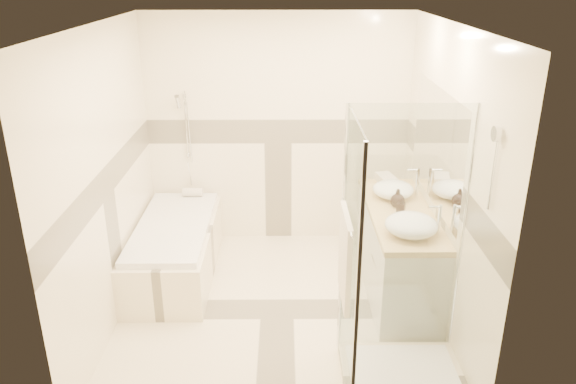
{
  "coord_description": "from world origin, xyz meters",
  "views": [
    {
      "loc": [
        0.07,
        -4.34,
        2.89
      ],
      "look_at": [
        0.1,
        0.25,
        1.05
      ],
      "focal_mm": 35.0,
      "sensor_mm": 36.0,
      "label": 1
    }
  ],
  "objects_px": {
    "vanity": "(398,252)",
    "shower_enclosure": "(391,325)",
    "vessel_sink_near": "(393,189)",
    "amenity_bottle_b": "(398,198)",
    "amenity_bottle_a": "(401,206)",
    "vessel_sink_far": "(411,225)",
    "bathtub": "(175,246)"
  },
  "relations": [
    {
      "from": "vessel_sink_far",
      "to": "amenity_bottle_a",
      "type": "distance_m",
      "value": 0.42
    },
    {
      "from": "bathtub",
      "to": "vessel_sink_near",
      "type": "relative_size",
      "value": 4.36
    },
    {
      "from": "shower_enclosure",
      "to": "amenity_bottle_b",
      "type": "height_order",
      "value": "shower_enclosure"
    },
    {
      "from": "shower_enclosure",
      "to": "amenity_bottle_a",
      "type": "distance_m",
      "value": 1.29
    },
    {
      "from": "amenity_bottle_a",
      "to": "amenity_bottle_b",
      "type": "relative_size",
      "value": 0.91
    },
    {
      "from": "bathtub",
      "to": "amenity_bottle_b",
      "type": "distance_m",
      "value": 2.24
    },
    {
      "from": "bathtub",
      "to": "amenity_bottle_a",
      "type": "relative_size",
      "value": 11.06
    },
    {
      "from": "shower_enclosure",
      "to": "amenity_bottle_a",
      "type": "height_order",
      "value": "shower_enclosure"
    },
    {
      "from": "vanity",
      "to": "shower_enclosure",
      "type": "xyz_separation_m",
      "value": [
        -0.29,
        -1.27,
        0.08
      ]
    },
    {
      "from": "bathtub",
      "to": "shower_enclosure",
      "type": "xyz_separation_m",
      "value": [
        1.86,
        -1.62,
        0.2
      ]
    },
    {
      "from": "vessel_sink_near",
      "to": "amenity_bottle_b",
      "type": "xyz_separation_m",
      "value": [
        0.0,
        -0.22,
        0.01
      ]
    },
    {
      "from": "amenity_bottle_b",
      "to": "bathtub",
      "type": "bearing_deg",
      "value": 173.0
    },
    {
      "from": "amenity_bottle_a",
      "to": "vessel_sink_far",
      "type": "bearing_deg",
      "value": -90.0
    },
    {
      "from": "vanity",
      "to": "shower_enclosure",
      "type": "relative_size",
      "value": 0.79
    },
    {
      "from": "vanity",
      "to": "vessel_sink_near",
      "type": "height_order",
      "value": "vessel_sink_near"
    },
    {
      "from": "vessel_sink_far",
      "to": "amenity_bottle_a",
      "type": "bearing_deg",
      "value": 90.0
    },
    {
      "from": "shower_enclosure",
      "to": "vessel_sink_far",
      "type": "xyz_separation_m",
      "value": [
        0.27,
        0.77,
        0.43
      ]
    },
    {
      "from": "shower_enclosure",
      "to": "amenity_bottle_a",
      "type": "bearing_deg",
      "value": 77.12
    },
    {
      "from": "bathtub",
      "to": "vessel_sink_far",
      "type": "height_order",
      "value": "vessel_sink_far"
    },
    {
      "from": "amenity_bottle_a",
      "to": "vanity",
      "type": "bearing_deg",
      "value": 75.52
    },
    {
      "from": "vessel_sink_far",
      "to": "vessel_sink_near",
      "type": "bearing_deg",
      "value": 90.0
    },
    {
      "from": "bathtub",
      "to": "vessel_sink_far",
      "type": "xyz_separation_m",
      "value": [
        2.13,
        -0.85,
        0.63
      ]
    },
    {
      "from": "bathtub",
      "to": "vessel_sink_far",
      "type": "relative_size",
      "value": 3.92
    },
    {
      "from": "vessel_sink_far",
      "to": "amenity_bottle_b",
      "type": "relative_size",
      "value": 2.58
    },
    {
      "from": "amenity_bottle_b",
      "to": "vanity",
      "type": "bearing_deg",
      "value": -77.29
    },
    {
      "from": "vanity",
      "to": "amenity_bottle_a",
      "type": "height_order",
      "value": "amenity_bottle_a"
    },
    {
      "from": "vessel_sink_far",
      "to": "amenity_bottle_b",
      "type": "distance_m",
      "value": 0.59
    },
    {
      "from": "vessel_sink_near",
      "to": "amenity_bottle_b",
      "type": "relative_size",
      "value": 2.32
    },
    {
      "from": "vessel_sink_near",
      "to": "vessel_sink_far",
      "type": "xyz_separation_m",
      "value": [
        0.0,
        -0.81,
        0.01
      ]
    },
    {
      "from": "vanity",
      "to": "shower_enclosure",
      "type": "distance_m",
      "value": 1.31
    },
    {
      "from": "shower_enclosure",
      "to": "vessel_sink_far",
      "type": "bearing_deg",
      "value": 70.52
    },
    {
      "from": "bathtub",
      "to": "vessel_sink_near",
      "type": "height_order",
      "value": "vessel_sink_near"
    }
  ]
}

